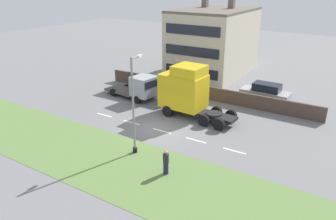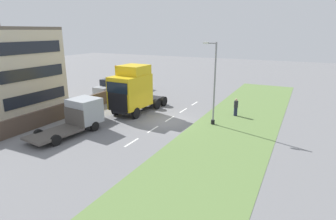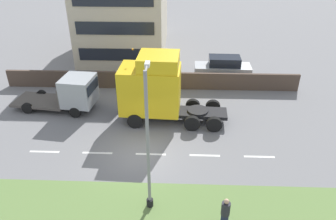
{
  "view_description": "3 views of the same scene",
  "coord_description": "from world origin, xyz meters",
  "px_view_note": "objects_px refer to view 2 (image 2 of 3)",
  "views": [
    {
      "loc": [
        -20.62,
        -14.25,
        11.84
      ],
      "look_at": [
        -1.48,
        -2.22,
        2.72
      ],
      "focal_mm": 35.0,
      "sensor_mm": 36.0,
      "label": 1
    },
    {
      "loc": [
        -10.98,
        21.73,
        7.99
      ],
      "look_at": [
        -0.34,
        0.34,
        1.17
      ],
      "focal_mm": 30.0,
      "sensor_mm": 36.0,
      "label": 2
    },
    {
      "loc": [
        -15.55,
        -2.32,
        11.86
      ],
      "look_at": [
        0.53,
        -1.7,
        2.74
      ],
      "focal_mm": 35.0,
      "sensor_mm": 36.0,
      "label": 3
    }
  ],
  "objects_px": {
    "lorry_cab": "(132,90)",
    "flatbed_truck": "(80,114)",
    "lamp_post": "(214,88)",
    "pedestrian": "(236,107)",
    "parked_car": "(111,88)"
  },
  "relations": [
    {
      "from": "parked_car",
      "to": "pedestrian",
      "type": "bearing_deg",
      "value": 175.68
    },
    {
      "from": "flatbed_truck",
      "to": "lamp_post",
      "type": "height_order",
      "value": "lamp_post"
    },
    {
      "from": "lamp_post",
      "to": "pedestrian",
      "type": "height_order",
      "value": "lamp_post"
    },
    {
      "from": "lorry_cab",
      "to": "lamp_post",
      "type": "distance_m",
      "value": 8.1
    },
    {
      "from": "lorry_cab",
      "to": "pedestrian",
      "type": "distance_m",
      "value": 10.15
    },
    {
      "from": "flatbed_truck",
      "to": "lorry_cab",
      "type": "bearing_deg",
      "value": 86.11
    },
    {
      "from": "parked_car",
      "to": "pedestrian",
      "type": "xyz_separation_m",
      "value": [
        -16.03,
        1.59,
        -0.22
      ]
    },
    {
      "from": "pedestrian",
      "to": "flatbed_truck",
      "type": "bearing_deg",
      "value": 43.07
    },
    {
      "from": "flatbed_truck",
      "to": "parked_car",
      "type": "height_order",
      "value": "flatbed_truck"
    },
    {
      "from": "lorry_cab",
      "to": "lamp_post",
      "type": "bearing_deg",
      "value": -174.68
    },
    {
      "from": "parked_car",
      "to": "pedestrian",
      "type": "distance_m",
      "value": 16.11
    },
    {
      "from": "lorry_cab",
      "to": "flatbed_truck",
      "type": "xyz_separation_m",
      "value": [
        1.16,
        6.0,
        -1.01
      ]
    },
    {
      "from": "parked_car",
      "to": "flatbed_truck",
      "type": "bearing_deg",
      "value": 117.51
    },
    {
      "from": "lorry_cab",
      "to": "lamp_post",
      "type": "height_order",
      "value": "lamp_post"
    },
    {
      "from": "flatbed_truck",
      "to": "pedestrian",
      "type": "xyz_separation_m",
      "value": [
        -10.45,
        -9.77,
        -0.54
      ]
    }
  ]
}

